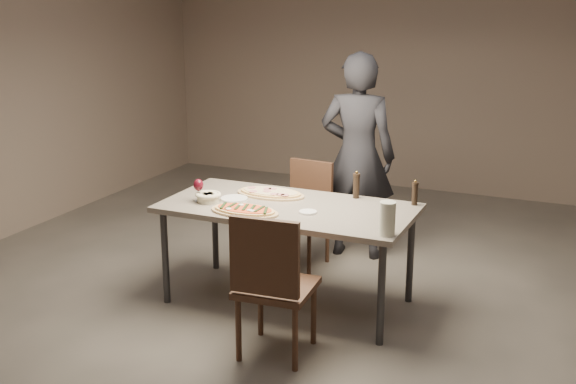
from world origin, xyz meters
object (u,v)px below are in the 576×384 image
at_px(ham_pizza, 271,193).
at_px(pepper_mill_left, 356,185).
at_px(bread_basket, 208,196).
at_px(carafe, 387,219).
at_px(zucchini_pizza, 245,210).
at_px(chair_far, 305,207).
at_px(chair_near, 272,279).
at_px(dining_table, 288,213).
at_px(diner, 358,156).

xyz_separation_m(ham_pizza, pepper_mill_left, (0.61, 0.19, 0.08)).
bearing_deg(bread_basket, carafe, -7.50).
bearing_deg(zucchini_pizza, pepper_mill_left, 34.93).
bearing_deg(carafe, ham_pizza, 153.59).
relative_size(zucchini_pizza, chair_far, 0.58).
bearing_deg(chair_near, dining_table, 102.76).
bearing_deg(zucchini_pizza, chair_near, -63.02).
bearing_deg(pepper_mill_left, dining_table, -135.41).
bearing_deg(dining_table, ham_pizza, 140.01).
distance_m(dining_table, diner, 1.18).
relative_size(dining_table, chair_near, 1.87).
distance_m(dining_table, ham_pizza, 0.31).
bearing_deg(zucchini_pizza, bread_basket, 147.07).
bearing_deg(diner, carafe, 108.47).
xyz_separation_m(carafe, chair_near, (-0.58, -0.49, -0.32)).
distance_m(pepper_mill_left, diner, 0.81).
bearing_deg(pepper_mill_left, chair_far, 143.83).
distance_m(ham_pizza, diner, 1.03).
relative_size(ham_pizza, diner, 0.30).
bearing_deg(carafe, bread_basket, 172.50).
bearing_deg(bread_basket, zucchini_pizza, -19.70).
xyz_separation_m(pepper_mill_left, chair_far, (-0.58, 0.42, -0.36)).
xyz_separation_m(carafe, chair_far, (-1.03, 1.14, -0.37)).
bearing_deg(zucchini_pizza, carafe, -16.20).
distance_m(zucchini_pizza, pepper_mill_left, 0.89).
bearing_deg(ham_pizza, pepper_mill_left, 24.80).
height_order(zucchini_pizza, chair_near, chair_near).
bearing_deg(dining_table, zucchini_pizza, -126.27).
xyz_separation_m(dining_table, bread_basket, (-0.57, -0.15, 0.10)).
xyz_separation_m(dining_table, carafe, (0.83, -0.33, 0.17)).
relative_size(dining_table, diner, 1.02).
relative_size(chair_near, diner, 0.54).
xyz_separation_m(chair_near, diner, (-0.12, 1.97, 0.34)).
bearing_deg(dining_table, chair_near, -72.91).
xyz_separation_m(bread_basket, pepper_mill_left, (0.96, 0.53, 0.06)).
bearing_deg(bread_basket, diner, 61.50).
xyz_separation_m(bread_basket, carafe, (1.40, -0.18, 0.07)).
distance_m(pepper_mill_left, chair_far, 0.81).
relative_size(pepper_mill_left, chair_near, 0.22).
xyz_separation_m(dining_table, chair_far, (-0.20, 0.80, -0.21)).
xyz_separation_m(bread_basket, chair_far, (0.38, 0.95, -0.30)).
height_order(zucchini_pizza, bread_basket, bread_basket).
distance_m(ham_pizza, carafe, 1.19).
height_order(bread_basket, carafe, carafe).
xyz_separation_m(dining_table, zucchini_pizza, (-0.21, -0.28, 0.07)).
height_order(ham_pizza, bread_basket, bread_basket).
bearing_deg(chair_near, ham_pizza, 111.06).
bearing_deg(pepper_mill_left, diner, 107.93).
distance_m(bread_basket, pepper_mill_left, 1.09).
relative_size(bread_basket, chair_near, 0.20).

